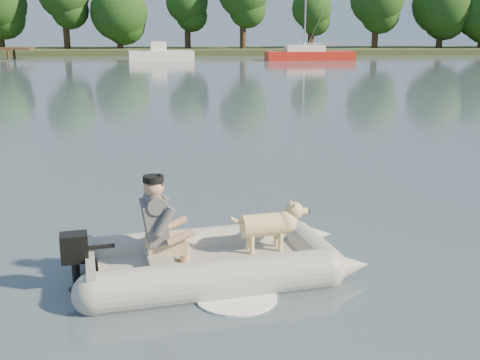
{
  "coord_description": "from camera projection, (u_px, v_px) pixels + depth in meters",
  "views": [
    {
      "loc": [
        -0.46,
        -7.72,
        3.21
      ],
      "look_at": [
        0.07,
        1.72,
        0.75
      ],
      "focal_mm": 45.0,
      "sensor_mm": 36.0,
      "label": 1
    }
  ],
  "objects": [
    {
      "name": "outboard_motor",
      "position": [
        76.0,
        264.0,
        7.42
      ],
      "size": [
        0.5,
        0.39,
        0.84
      ],
      "primitive_type": null,
      "rotation": [
        0.0,
        0.0,
        0.21
      ],
      "color": "black",
      "rests_on": "dinghy"
    },
    {
      "name": "motorboat",
      "position": [
        161.0,
        48.0,
        53.72
      ],
      "size": [
        6.23,
        3.17,
        2.52
      ],
      "primitive_type": null,
      "rotation": [
        0.0,
        0.0,
        0.15
      ],
      "color": "white",
      "rests_on": "water"
    },
    {
      "name": "dinghy",
      "position": [
        215.0,
        229.0,
        7.79
      ],
      "size": [
        5.61,
        4.51,
        1.47
      ],
      "primitive_type": null,
      "rotation": [
        0.0,
        0.0,
        0.21
      ],
      "color": "#9D9D98",
      "rests_on": "water"
    },
    {
      "name": "man",
      "position": [
        157.0,
        218.0,
        7.61
      ],
      "size": [
        0.89,
        0.81,
        1.15
      ],
      "primitive_type": null,
      "rotation": [
        0.0,
        0.0,
        0.21
      ],
      "color": "#58595D",
      "rests_on": "dinghy"
    },
    {
      "name": "shore_bank",
      "position": [
        209.0,
        51.0,
        68.14
      ],
      "size": [
        160.0,
        12.0,
        0.7
      ],
      "primitive_type": "cube",
      "color": "#47512D",
      "rests_on": "water"
    },
    {
      "name": "treeline",
      "position": [
        261.0,
        5.0,
        66.29
      ],
      "size": [
        84.66,
        7.35,
        9.27
      ],
      "color": "#332316",
      "rests_on": "shore_bank"
    },
    {
      "name": "dog",
      "position": [
        264.0,
        229.0,
        8.04
      ],
      "size": [
        1.04,
        0.55,
        0.66
      ],
      "primitive_type": null,
      "rotation": [
        0.0,
        0.0,
        0.21
      ],
      "color": "#D0BF78",
      "rests_on": "dinghy"
    },
    {
      "name": "water",
      "position": [
        242.0,
        264.0,
        8.29
      ],
      "size": [
        160.0,
        160.0,
        0.0
      ],
      "primitive_type": "plane",
      "color": "slate",
      "rests_on": "ground"
    },
    {
      "name": "sailboat",
      "position": [
        309.0,
        55.0,
        55.21
      ],
      "size": [
        8.21,
        2.97,
        11.08
      ],
      "rotation": [
        0.0,
        0.0,
        0.07
      ],
      "color": "red",
      "rests_on": "water"
    }
  ]
}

